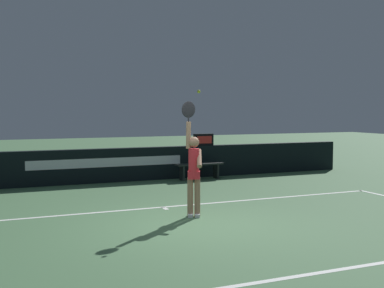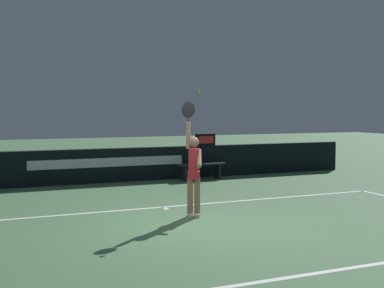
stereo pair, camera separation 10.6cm
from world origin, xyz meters
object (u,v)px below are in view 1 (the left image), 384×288
Objects in this scene: speed_display at (203,140)px; tennis_ball at (199,92)px; tennis_player at (194,169)px; courtside_bench_near at (199,167)px.

tennis_ball is at bearing -115.47° from speed_display.
tennis_ball reaches higher than speed_display.
speed_display is at bearing 63.59° from tennis_player.
speed_display is 6.20m from tennis_player.
tennis_player is 1.63m from tennis_ball.
tennis_ball reaches higher than courtside_bench_near.
tennis_ball reaches higher than tennis_player.
tennis_player reaches higher than courtside_bench_near.
tennis_ball is 0.04× the size of courtside_bench_near.
speed_display is 1.08m from courtside_bench_near.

